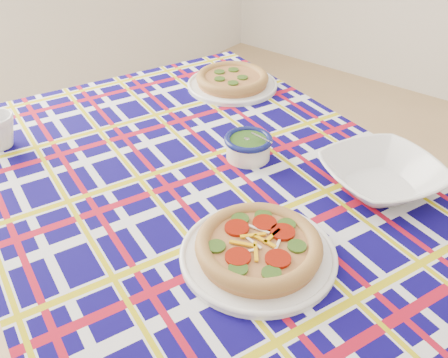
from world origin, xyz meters
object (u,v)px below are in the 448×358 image
Objects in this scene: main_focaccia_plate at (259,246)px; serving_bowl at (381,176)px; pesto_bowl at (248,145)px; dining_table at (231,232)px.

serving_bowl is at bearing 77.74° from main_focaccia_plate.
pesto_bowl reaches higher than serving_bowl.
pesto_bowl reaches higher than dining_table.
main_focaccia_plate is 0.35m from pesto_bowl.
pesto_bowl is (-0.09, 0.18, 0.11)m from dining_table.
main_focaccia_plate is (0.14, -0.09, 0.10)m from dining_table.
dining_table is 5.77× the size of main_focaccia_plate.
main_focaccia_plate is at bearing -14.30° from dining_table.
pesto_bowl is at bearing 135.50° from dining_table.
main_focaccia_plate is at bearing -49.86° from pesto_bowl.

